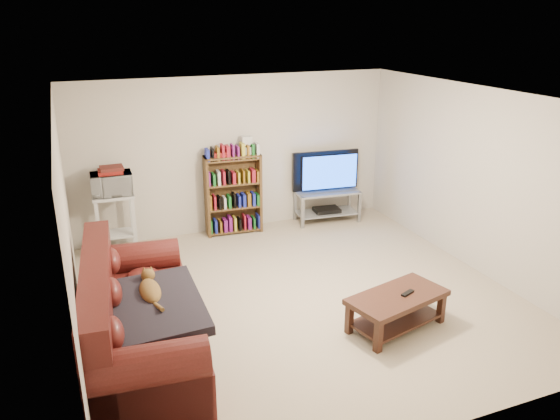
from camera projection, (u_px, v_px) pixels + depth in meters
name	position (u px, v px, depth m)	size (l,w,h in m)	color
floor	(300.00, 297.00, 6.63)	(5.00, 5.00, 0.00)	#C9B695
ceiling	(303.00, 97.00, 5.82)	(5.00, 5.00, 0.00)	white
wall_back	(236.00, 154.00, 8.41)	(5.00, 5.00, 0.00)	beige
wall_front	(437.00, 306.00, 4.04)	(5.00, 5.00, 0.00)	beige
wall_left	(68.00, 234.00, 5.36)	(5.00, 5.00, 0.00)	beige
wall_right	(477.00, 180.00, 7.10)	(5.00, 5.00, 0.00)	beige
sofa	(133.00, 323.00, 5.40)	(1.25, 2.49, 1.03)	#501814
blanket	(152.00, 307.00, 5.23)	(0.93, 1.20, 0.10)	black
cat	(150.00, 291.00, 5.40)	(0.26, 0.66, 0.20)	brown
coffee_table	(397.00, 305.00, 5.89)	(1.20, 0.80, 0.40)	#3C1F15
remote	(408.00, 293.00, 5.86)	(0.18, 0.05, 0.02)	black
tv_stand	(327.00, 201.00, 8.96)	(1.08, 0.56, 0.52)	#999EA3
television	(328.00, 172.00, 8.79)	(1.12, 0.15, 0.64)	black
dvd_player	(327.00, 210.00, 9.01)	(0.42, 0.29, 0.06)	black
bookshelf	(233.00, 193.00, 8.38)	(0.88, 0.33, 1.24)	#54391D
shelf_clutter	(238.00, 148.00, 8.18)	(0.64, 0.21, 0.28)	silver
microwave_stand	(115.00, 216.00, 7.65)	(0.57, 0.42, 0.89)	silver
microwave	(112.00, 184.00, 7.49)	(0.55, 0.37, 0.30)	silver
game_boxes	(110.00, 171.00, 7.43)	(0.32, 0.28, 0.05)	maroon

